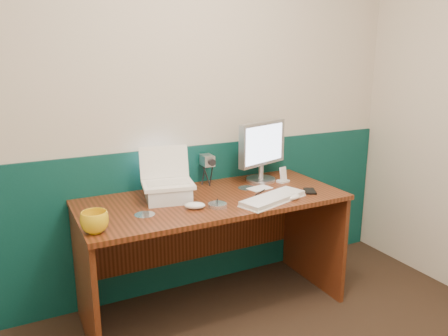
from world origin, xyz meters
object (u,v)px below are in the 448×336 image
laptop (167,166)px  keyboard (273,199)px  mug (95,222)px  desk (213,254)px  camcorder (207,169)px  monitor (261,151)px

laptop → keyboard: 0.65m
laptop → mug: 0.58m
desk → mug: (-0.74, -0.22, 0.43)m
keyboard → mug: size_ratio=3.24×
keyboard → mug: bearing=162.3°
desk → laptop: bearing=165.9°
laptop → desk: bearing=-3.0°
keyboard → camcorder: 0.53m
monitor → mug: (-1.19, -0.41, -0.15)m
monitor → keyboard: bearing=-129.8°
laptop → mug: (-0.48, -0.29, -0.16)m
mug → camcorder: camcorder is taller
keyboard → desk: bearing=124.9°
keyboard → camcorder: camcorder is taller
monitor → laptop: bearing=171.3°
keyboard → camcorder: (-0.21, 0.48, 0.09)m
desk → laptop: size_ratio=5.43×
monitor → keyboard: (-0.16, -0.40, -0.19)m
laptop → camcorder: (0.34, 0.20, -0.11)m
keyboard → monitor: bearing=50.2°
laptop → keyboard: laptop is taller
laptop → keyboard: size_ratio=0.67×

